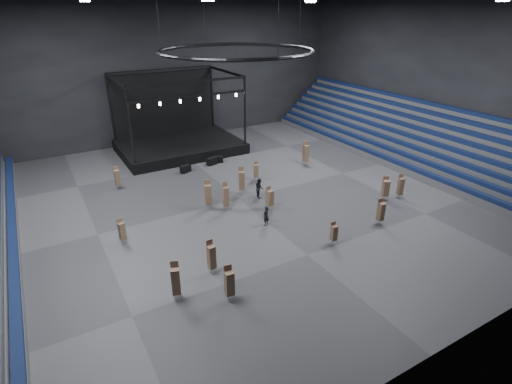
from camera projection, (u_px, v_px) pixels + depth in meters
floor at (239, 199)px, 36.83m from camera, size 50.00×50.00×0.00m
wall_back at (159, 70)px, 49.48m from camera, size 50.00×0.20×18.00m
wall_front at (471, 198)px, 16.54m from camera, size 50.00×0.20×18.00m
wall_right at (437, 77)px, 44.33m from camera, size 0.20×42.00×18.00m
bleachers_right at (413, 143)px, 46.48m from camera, size 7.20×40.00×6.40m
stage at (177, 138)px, 48.95m from camera, size 14.00×10.00×9.20m
truss_ring at (236, 51)px, 31.31m from camera, size 12.30×12.30×5.15m
flight_case_left at (185, 169)px, 42.67m from camera, size 1.29×1.00×0.77m
flight_case_mid at (218, 159)px, 45.34m from camera, size 1.22×0.90×0.73m
flight_case_right at (212, 161)px, 44.69m from camera, size 1.33×0.89×0.81m
chair_stack_0 at (306, 153)px, 44.09m from camera, size 0.57×0.57×2.78m
chair_stack_1 at (211, 256)px, 26.19m from camera, size 0.50×0.50×2.49m
chair_stack_2 at (242, 180)px, 37.39m from camera, size 0.65×0.65×2.68m
chair_stack_3 at (270, 197)px, 34.53m from camera, size 0.60×0.60×2.14m
chair_stack_4 at (117, 177)px, 38.50m from camera, size 0.45×0.45×2.28m
chair_stack_5 at (176, 280)px, 23.79m from camera, size 0.64×0.64×2.62m
chair_stack_6 at (229, 283)px, 23.73m from camera, size 0.57×0.57×2.43m
chair_stack_7 at (226, 196)px, 34.42m from camera, size 0.51×0.51×2.58m
chair_stack_8 at (208, 194)px, 34.66m from camera, size 0.67×0.67×2.65m
chair_stack_9 at (381, 211)px, 32.15m from camera, size 0.49×0.49×2.27m
chair_stack_10 at (386, 188)px, 36.17m from camera, size 0.72×0.72×2.30m
chair_stack_11 at (122, 231)px, 29.56m from camera, size 0.51×0.51×2.08m
chair_stack_12 at (334, 232)px, 29.55m from camera, size 0.47×0.47×1.81m
chair_stack_13 at (256, 171)px, 40.34m from camera, size 0.58×0.58×2.04m
chair_stack_14 at (401, 186)px, 36.53m from camera, size 0.57×0.57×2.38m
man_center at (266, 216)px, 32.16m from camera, size 0.74×0.63×1.72m
crew_member at (259, 188)px, 36.92m from camera, size 0.89×1.04×1.86m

